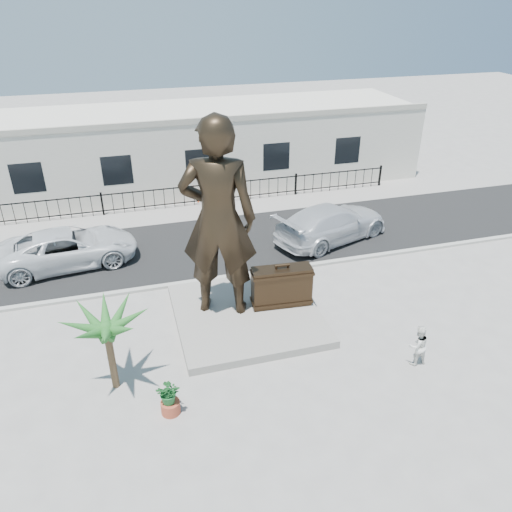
{
  "coord_description": "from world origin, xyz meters",
  "views": [
    {
      "loc": [
        -4.35,
        -13.29,
        10.94
      ],
      "look_at": [
        0.0,
        2.0,
        2.3
      ],
      "focal_mm": 35.0,
      "sensor_mm": 36.0,
      "label": 1
    }
  ],
  "objects": [
    {
      "name": "car_silver",
      "position": [
        5.15,
        6.75,
        0.88
      ],
      "size": [
        6.46,
        4.33,
        1.74
      ],
      "primitive_type": "imported",
      "rotation": [
        0.0,
        0.0,
        1.92
      ],
      "color": "silver",
      "rests_on": "street"
    },
    {
      "name": "car_white",
      "position": [
        -6.97,
        7.62,
        0.82
      ],
      "size": [
        6.15,
        3.41,
        1.63
      ],
      "primitive_type": "imported",
      "rotation": [
        0.0,
        0.0,
        1.7
      ],
      "color": "silver",
      "rests_on": "street"
    },
    {
      "name": "shrub",
      "position": [
        -3.83,
        -2.43,
        0.79
      ],
      "size": [
        0.82,
        0.75,
        0.77
      ],
      "primitive_type": "imported",
      "rotation": [
        0.0,
        0.0,
        -0.25
      ],
      "color": "#1F6029",
      "rests_on": "planter"
    },
    {
      "name": "planter",
      "position": [
        -3.83,
        -2.43,
        0.2
      ],
      "size": [
        0.56,
        0.56,
        0.4
      ],
      "primitive_type": "cylinder",
      "color": "#A9452C",
      "rests_on": "ground"
    },
    {
      "name": "plinth",
      "position": [
        -0.5,
        1.5,
        0.15
      ],
      "size": [
        5.2,
        5.2,
        0.3
      ],
      "primitive_type": "cube",
      "color": "gray",
      "rests_on": "ground"
    },
    {
      "name": "far_sidewalk",
      "position": [
        0.0,
        12.0,
        0.01
      ],
      "size": [
        40.0,
        2.5,
        0.02
      ],
      "primitive_type": "cube",
      "color": "#9E9991",
      "rests_on": "ground"
    },
    {
      "name": "street",
      "position": [
        0.0,
        8.0,
        0.01
      ],
      "size": [
        40.0,
        7.0,
        0.01
      ],
      "primitive_type": "cube",
      "color": "black",
      "rests_on": "ground"
    },
    {
      "name": "worker",
      "position": [
        0.04,
        11.61,
        0.93
      ],
      "size": [
        1.24,
        0.79,
        1.82
      ],
      "primitive_type": "imported",
      "rotation": [
        0.0,
        0.0,
        -0.1
      ],
      "color": "red",
      "rests_on": "far_sidewalk"
    },
    {
      "name": "palm_tree",
      "position": [
        -5.33,
        -0.87,
        0.0
      ],
      "size": [
        1.8,
        1.8,
        3.2
      ],
      "primitive_type": null,
      "color": "#225D21",
      "rests_on": "ground"
    },
    {
      "name": "curb",
      "position": [
        0.0,
        4.5,
        0.06
      ],
      "size": [
        40.0,
        0.25,
        0.12
      ],
      "primitive_type": "cube",
      "color": "#A5A399",
      "rests_on": "ground"
    },
    {
      "name": "tourist",
      "position": [
        4.16,
        -2.46,
        0.72
      ],
      "size": [
        0.71,
        0.56,
        1.44
      ],
      "primitive_type": "imported",
      "rotation": [
        0.0,
        0.0,
        3.16
      ],
      "color": "white",
      "rests_on": "ground"
    },
    {
      "name": "ground",
      "position": [
        0.0,
        0.0,
        0.0
      ],
      "size": [
        100.0,
        100.0,
        0.0
      ],
      "primitive_type": "plane",
      "color": "#9E9991",
      "rests_on": "ground"
    },
    {
      "name": "suitcase",
      "position": [
        0.89,
        1.63,
        1.08
      ],
      "size": [
        2.25,
        0.87,
        1.56
      ],
      "primitive_type": "cube",
      "rotation": [
        0.0,
        0.0,
        -0.08
      ],
      "color": "black",
      "rests_on": "plinth"
    },
    {
      "name": "fence",
      "position": [
        0.0,
        12.8,
        0.6
      ],
      "size": [
        22.0,
        0.1,
        1.2
      ],
      "primitive_type": "cube",
      "color": "black",
      "rests_on": "ground"
    },
    {
      "name": "building",
      "position": [
        0.0,
        17.0,
        2.2
      ],
      "size": [
        28.0,
        7.0,
        4.4
      ],
      "primitive_type": "cube",
      "color": "silver",
      "rests_on": "ground"
    },
    {
      "name": "statue",
      "position": [
        -1.34,
        2.01,
        3.92
      ],
      "size": [
        3.06,
        2.49,
        7.24
      ],
      "primitive_type": "imported",
      "rotation": [
        0.0,
        0.0,
        2.81
      ],
      "color": "black",
      "rests_on": "plinth"
    }
  ]
}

